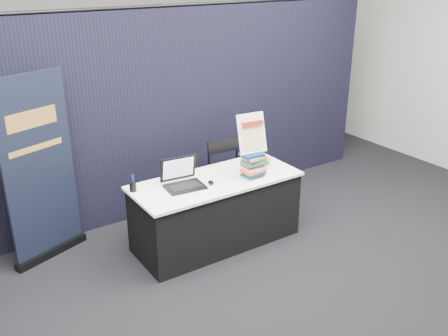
% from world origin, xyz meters
% --- Properties ---
extents(floor, '(8.00, 8.00, 0.00)m').
position_xyz_m(floor, '(0.00, 0.00, 0.00)').
color(floor, black).
rests_on(floor, ground).
extents(wall_back, '(8.00, 0.02, 3.50)m').
position_xyz_m(wall_back, '(0.00, 4.00, 1.75)').
color(wall_back, '#A5A39C').
rests_on(wall_back, floor).
extents(drape_partition, '(6.00, 0.08, 2.40)m').
position_xyz_m(drape_partition, '(0.00, 1.60, 1.20)').
color(drape_partition, black).
rests_on(drape_partition, floor).
extents(display_table, '(1.80, 0.75, 0.75)m').
position_xyz_m(display_table, '(0.00, 0.55, 0.38)').
color(display_table, black).
rests_on(display_table, floor).
extents(laptop, '(0.41, 0.34, 0.29)m').
position_xyz_m(laptop, '(-0.38, 0.60, 0.82)').
color(laptop, black).
rests_on(laptop, display_table).
extents(mouse, '(0.09, 0.11, 0.03)m').
position_xyz_m(mouse, '(-0.10, 0.48, 0.77)').
color(mouse, black).
rests_on(mouse, display_table).
extents(brochure_left, '(0.34, 0.24, 0.00)m').
position_xyz_m(brochure_left, '(-0.64, 0.38, 0.75)').
color(brochure_left, white).
rests_on(brochure_left, display_table).
extents(brochure_mid, '(0.27, 0.20, 0.00)m').
position_xyz_m(brochure_mid, '(-0.64, 0.27, 0.75)').
color(brochure_mid, white).
rests_on(brochure_mid, display_table).
extents(brochure_right, '(0.30, 0.23, 0.00)m').
position_xyz_m(brochure_right, '(-0.40, 0.43, 0.75)').
color(brochure_right, white).
rests_on(brochure_right, display_table).
extents(pen_cup, '(0.08, 0.08, 0.09)m').
position_xyz_m(pen_cup, '(-0.84, 0.76, 0.80)').
color(pen_cup, black).
rests_on(pen_cup, display_table).
extents(book_stack_tall, '(0.22, 0.17, 0.26)m').
position_xyz_m(book_stack_tall, '(0.37, 0.40, 0.88)').
color(book_stack_tall, '#16554E').
rests_on(book_stack_tall, display_table).
extents(book_stack_short, '(0.23, 0.19, 0.09)m').
position_xyz_m(book_stack_short, '(0.61, 0.60, 0.79)').
color(book_stack_short, '#1D6F42').
rests_on(book_stack_short, display_table).
extents(info_sign, '(0.32, 0.17, 0.43)m').
position_xyz_m(info_sign, '(0.37, 0.43, 1.22)').
color(info_sign, black).
rests_on(info_sign, book_stack_tall).
extents(pullup_banner, '(0.80, 0.37, 1.92)m').
position_xyz_m(pullup_banner, '(-1.59, 1.29, 0.85)').
color(pullup_banner, black).
rests_on(pullup_banner, floor).
extents(stacking_chair, '(0.45, 0.46, 0.93)m').
position_xyz_m(stacking_chair, '(0.48, 0.98, 0.52)').
color(stacking_chair, black).
rests_on(stacking_chair, floor).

